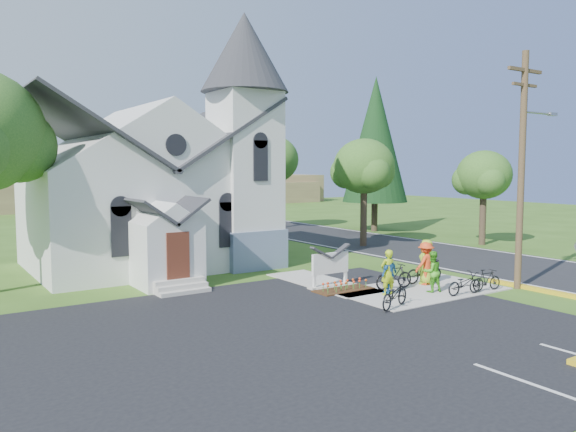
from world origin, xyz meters
TOP-DOWN VIEW (x-y plane):
  - ground at (0.00, 0.00)m, footprint 120.00×120.00m
  - parking_lot at (-7.00, -2.00)m, footprint 20.00×16.00m
  - road at (10.00, 15.00)m, footprint 8.00×90.00m
  - sidewalk at (1.50, 0.50)m, footprint 7.00×4.00m
  - church at (-5.48, 12.48)m, footprint 12.35×12.00m
  - church_sign at (-1.20, 3.20)m, footprint 2.20×0.40m
  - flower_bed at (-1.20, 2.30)m, footprint 2.60×1.10m
  - utility_pole at (5.36, -1.50)m, footprint 3.45×0.28m
  - tree_road_near at (8.50, 12.00)m, footprint 4.00×4.00m
  - tree_road_mid at (9.00, 24.00)m, footprint 4.40×4.40m
  - tree_road_far at (15.50, 8.00)m, footprint 3.60×3.60m
  - conifer at (15.00, 18.00)m, footprint 5.20×5.20m
  - distant_hills at (3.36, 56.33)m, footprint 61.00×10.00m
  - cyclist_0 at (-0.32, 0.58)m, footprint 0.70×0.49m
  - bike_0 at (-1.60, -1.10)m, footprint 2.01×1.27m
  - cyclist_1 at (1.57, -0.05)m, footprint 0.96×0.82m
  - bike_1 at (0.63, 1.19)m, footprint 1.88×0.76m
  - cyclist_2 at (-0.20, 0.62)m, footprint 1.06×0.64m
  - bike_2 at (2.71, 1.41)m, footprint 2.03×0.87m
  - cyclist_3 at (2.43, 1.07)m, footprint 1.27×0.79m
  - bike_3 at (3.60, -1.20)m, footprint 1.57×0.63m
  - cyclist_4 at (2.57, 1.15)m, footprint 1.12×0.91m
  - bike_4 at (2.26, -1.15)m, footprint 1.80×0.77m

SIDE VIEW (x-z plane):
  - ground at x=0.00m, z-range 0.00..0.00m
  - parking_lot at x=-7.00m, z-range 0.00..0.02m
  - road at x=10.00m, z-range 0.00..0.02m
  - sidewalk at x=1.50m, z-range 0.00..0.05m
  - flower_bed at x=-1.20m, z-range 0.00..0.07m
  - bike_3 at x=3.60m, z-range 0.05..0.97m
  - bike_4 at x=2.26m, z-range 0.05..0.97m
  - bike_0 at x=-1.60m, z-range 0.05..1.05m
  - bike_2 at x=2.71m, z-range 0.05..1.09m
  - bike_1 at x=0.63m, z-range 0.05..1.14m
  - cyclist_2 at x=-0.20m, z-range 0.05..1.74m
  - cyclist_1 at x=1.57m, z-range 0.05..1.75m
  - cyclist_0 at x=-0.32m, z-range 0.05..1.89m
  - cyclist_3 at x=2.43m, z-range 0.05..1.95m
  - church_sign at x=-1.20m, z-range 0.18..1.88m
  - cyclist_4 at x=2.57m, z-range 0.05..2.03m
  - distant_hills at x=3.36m, z-range -0.63..4.97m
  - tree_road_far at x=15.50m, z-range 1.48..7.78m
  - tree_road_near at x=8.50m, z-range 1.68..8.73m
  - church at x=-5.48m, z-range -1.25..11.75m
  - utility_pole at x=5.36m, z-range 0.40..10.40m
  - tree_road_mid at x=9.00m, z-range 1.88..9.68m
  - conifer at x=15.00m, z-range 1.19..13.59m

